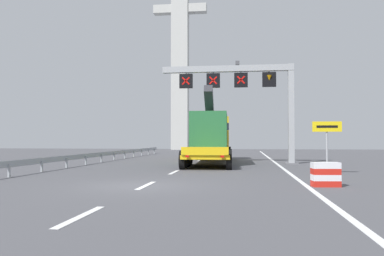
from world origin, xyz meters
TOP-DOWN VIEW (x-y plane):
  - ground at (0.00, 0.00)m, footprint 112.00×112.00m
  - lane_markings at (0.20, 21.39)m, footprint 0.20×57.37m
  - edge_line_right at (6.20, 12.00)m, footprint 0.20×63.00m
  - overhead_lane_gantry at (4.05, 14.31)m, footprint 9.75×0.90m
  - heavy_haul_truck_yellow at (1.43, 15.64)m, footprint 3.42×14.13m
  - exit_sign_yellow at (7.99, 5.86)m, footprint 1.42×0.15m
  - crash_barrier_striped at (6.88, 0.63)m, footprint 1.05×0.61m
  - guardrail_left at (-6.94, 16.03)m, footprint 0.13×36.06m
  - bridge_pylon_distant at (-6.77, 51.43)m, footprint 9.00×2.00m

SIDE VIEW (x-z plane):
  - ground at x=0.00m, z-range 0.00..0.00m
  - edge_line_right at x=6.20m, z-range 0.00..0.01m
  - lane_markings at x=0.20m, z-range 0.00..0.01m
  - crash_barrier_striped at x=6.88m, z-range 0.00..0.90m
  - guardrail_left at x=-6.94m, z-range 0.18..0.94m
  - heavy_haul_truck_yellow at x=1.43m, z-range -0.66..4.64m
  - exit_sign_yellow at x=7.99m, z-range 0.67..3.31m
  - overhead_lane_gantry at x=4.05m, z-range 1.94..9.37m
  - bridge_pylon_distant at x=-6.77m, z-range 0.39..38.76m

